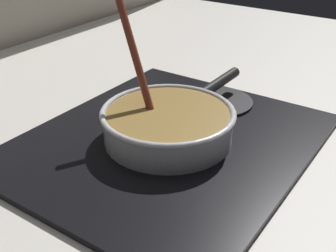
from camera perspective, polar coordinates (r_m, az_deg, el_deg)
ground at (r=0.72m, az=-1.07°, el=-8.94°), size 2.40×1.60×0.04m
hob_plate at (r=0.81m, az=0.00°, el=-2.10°), size 0.56×0.48×0.01m
burner_ring at (r=0.80m, az=0.00°, el=-1.49°), size 0.18×0.18×0.01m
spare_burner at (r=0.95m, az=6.56°, el=3.25°), size 0.15×0.15×0.01m
cooking_pan at (r=0.79m, az=0.06°, el=0.43°), size 0.39×0.26×0.24m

